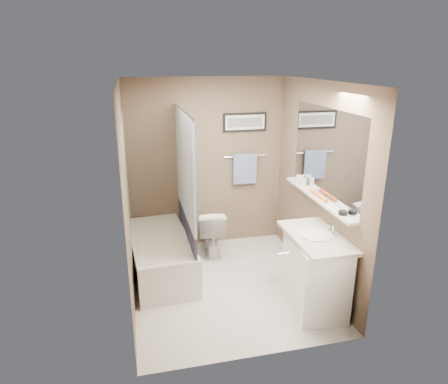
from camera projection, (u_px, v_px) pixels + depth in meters
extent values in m
plane|color=silver|center=(227.00, 285.00, 4.86)|extent=(2.50, 2.50, 0.00)
cube|color=white|center=(227.00, 83.00, 4.10)|extent=(2.20, 2.50, 0.04)
cube|color=brown|center=(207.00, 165.00, 5.61)|extent=(2.20, 0.04, 2.40)
cube|color=brown|center=(261.00, 237.00, 3.34)|extent=(2.20, 0.04, 2.40)
cube|color=brown|center=(128.00, 199.00, 4.24)|extent=(0.04, 2.50, 2.40)
cube|color=brown|center=(316.00, 185.00, 4.71)|extent=(0.04, 2.50, 2.40)
cube|color=#BFB291|center=(128.00, 201.00, 4.77)|extent=(0.02, 1.55, 2.00)
cylinder|color=silver|center=(183.00, 111.00, 4.58)|extent=(0.02, 1.55, 0.02)
cube|color=white|center=(185.00, 166.00, 4.79)|extent=(0.03, 1.45, 1.28)
cube|color=#252A46|center=(187.00, 228.00, 5.05)|extent=(0.03, 1.45, 0.36)
cube|color=silver|center=(325.00, 153.00, 4.44)|extent=(0.02, 1.60, 1.00)
cube|color=silver|center=(317.00, 198.00, 4.59)|extent=(0.12, 1.60, 0.03)
cylinder|color=silver|center=(245.00, 156.00, 5.68)|extent=(0.60, 0.02, 0.02)
cube|color=#98B1DD|center=(245.00, 169.00, 5.72)|extent=(0.34, 0.05, 0.44)
cube|color=black|center=(245.00, 122.00, 5.55)|extent=(0.62, 0.02, 0.26)
cube|color=white|center=(245.00, 122.00, 5.53)|extent=(0.56, 0.00, 0.20)
cube|color=#595959|center=(245.00, 122.00, 5.53)|extent=(0.50, 0.00, 0.13)
cube|color=silver|center=(321.00, 253.00, 3.51)|extent=(0.80, 0.02, 2.00)
cylinder|color=silver|center=(283.00, 254.00, 3.49)|extent=(0.10, 0.02, 0.02)
cube|color=white|center=(161.00, 255.00, 5.06)|extent=(0.81, 1.55, 0.50)
cube|color=beige|center=(160.00, 237.00, 4.98)|extent=(0.56, 1.36, 0.02)
imported|color=white|center=(211.00, 231.00, 5.59)|extent=(0.43, 0.68, 0.66)
cube|color=white|center=(315.00, 272.00, 4.37)|extent=(0.61, 0.96, 0.80)
cube|color=beige|center=(317.00, 237.00, 4.24)|extent=(0.54, 0.96, 0.04)
cylinder|color=white|center=(316.00, 235.00, 4.22)|extent=(0.34, 0.34, 0.01)
cylinder|color=silver|center=(334.00, 229.00, 4.25)|extent=(0.02, 0.02, 0.10)
sphere|color=silver|center=(329.00, 228.00, 4.35)|extent=(0.05, 0.05, 0.05)
cylinder|color=black|center=(343.00, 213.00, 4.05)|extent=(0.09, 0.09, 0.04)
cylinder|color=orange|center=(322.00, 198.00, 4.47)|extent=(0.04, 0.22, 0.04)
cylinder|color=#D5611E|center=(316.00, 194.00, 4.62)|extent=(0.05, 0.22, 0.04)
cube|color=#CC7D96|center=(312.00, 192.00, 4.72)|extent=(0.03, 0.16, 0.01)
cylinder|color=white|center=(299.00, 179.00, 5.07)|extent=(0.08, 0.08, 0.10)
imported|color=#999999|center=(303.00, 180.00, 4.96)|extent=(0.07, 0.07, 0.14)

